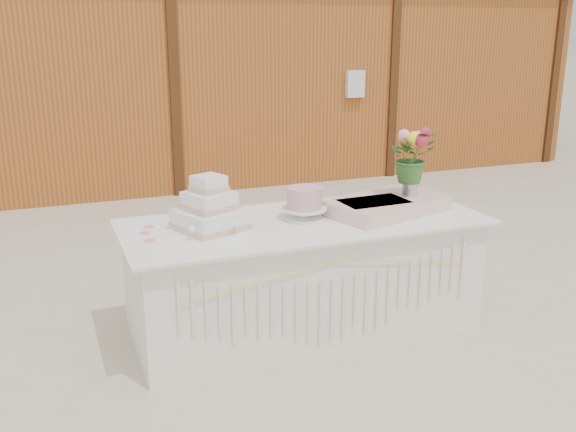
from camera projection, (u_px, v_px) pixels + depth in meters
name	position (u px, v px, depth m)	size (l,w,h in m)	color
ground	(304.00, 327.00, 4.45)	(80.00, 80.00, 0.00)	beige
barn	(144.00, 52.00, 9.33)	(12.60, 4.60, 3.30)	#A45422
cake_table	(305.00, 275.00, 4.34)	(2.40, 1.00, 0.77)	white
wedding_cake	(210.00, 211.00, 4.02)	(0.49, 0.49, 0.34)	white
pink_cake_stand	(304.00, 201.00, 4.23)	(0.30, 0.30, 0.22)	white
satin_runner	(386.00, 205.00, 4.41)	(0.82, 0.48, 0.10)	beige
flower_vase	(410.00, 186.00, 4.43)	(0.11, 0.11, 0.15)	silver
bouquet	(412.00, 149.00, 4.36)	(0.32, 0.28, 0.36)	#366628
loose_flowers	(142.00, 234.00, 3.93)	(0.13, 0.32, 0.02)	pink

